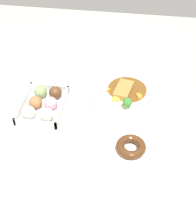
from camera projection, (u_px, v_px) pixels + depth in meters
The scene contains 4 objects.
ground_plane at pixel (81, 106), 1.18m from camera, with size 1.60×1.60×0.00m, color #B2A893.
curry_plate at pixel (123, 96), 1.20m from camera, with size 0.27×0.27×0.07m.
donut_box at pixel (43, 105), 1.15m from camera, with size 0.21×0.16×0.06m.
chocolate_ring_donut at pixel (131, 147), 1.01m from camera, with size 0.16×0.16×0.03m.
Camera 1 is at (-0.84, -0.19, 0.80)m, focal length 49.06 mm.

